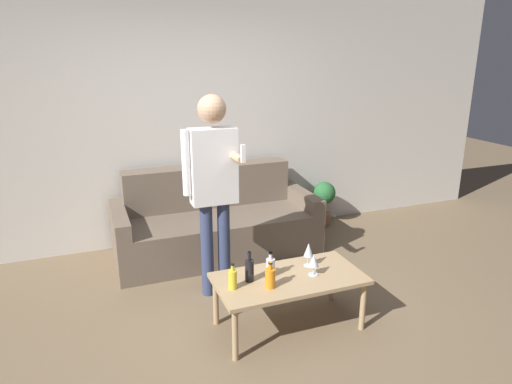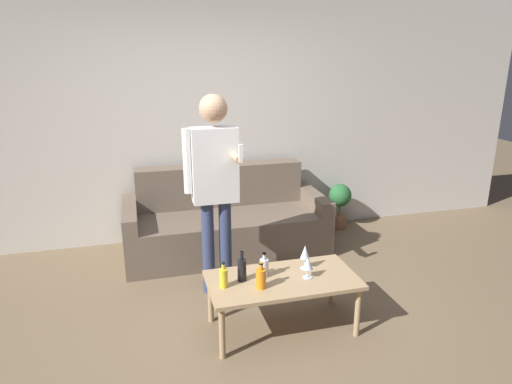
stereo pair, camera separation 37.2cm
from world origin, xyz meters
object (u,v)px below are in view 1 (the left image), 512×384
(coffee_table, at_px, (289,282))
(bottle_orange, at_px, (270,277))
(person_standing_front, at_px, (213,179))
(couch, at_px, (215,223))

(coffee_table, xyz_separation_m, bottle_orange, (-0.20, -0.09, 0.12))
(person_standing_front, bearing_deg, bottle_orange, -77.53)
(coffee_table, relative_size, bottle_orange, 5.67)
(coffee_table, bearing_deg, couch, 94.65)
(couch, distance_m, bottle_orange, 1.67)
(coffee_table, bearing_deg, person_standing_front, 117.86)
(coffee_table, height_order, bottle_orange, bottle_orange)
(couch, bearing_deg, coffee_table, -85.35)
(bottle_orange, bearing_deg, couch, 87.62)
(coffee_table, height_order, person_standing_front, person_standing_front)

